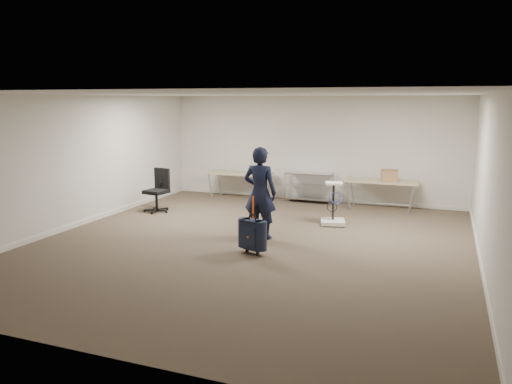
% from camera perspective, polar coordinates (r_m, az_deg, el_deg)
% --- Properties ---
extents(ground, '(9.00, 9.00, 0.00)m').
position_cam_1_polar(ground, '(9.53, -0.49, -5.94)').
color(ground, '#3F3126').
rests_on(ground, ground).
extents(room_shell, '(8.00, 9.00, 9.00)m').
position_cam_1_polar(room_shell, '(10.77, 2.19, -3.73)').
color(room_shell, beige).
rests_on(room_shell, ground).
extents(folding_table_left, '(1.80, 0.75, 0.73)m').
position_cam_1_polar(folding_table_left, '(13.67, -1.89, 2.02)').
color(folding_table_left, tan).
rests_on(folding_table_left, ground).
extents(folding_table_right, '(1.80, 0.75, 0.73)m').
position_cam_1_polar(folding_table_right, '(12.71, 14.12, 1.05)').
color(folding_table_right, tan).
rests_on(folding_table_right, ground).
extents(wire_shelf, '(1.22, 0.47, 0.80)m').
position_cam_1_polar(wire_shelf, '(13.34, 6.08, 0.72)').
color(wire_shelf, silver).
rests_on(wire_shelf, ground).
extents(person, '(0.66, 0.43, 1.81)m').
position_cam_1_polar(person, '(9.74, 0.46, -0.09)').
color(person, black).
rests_on(person, ground).
extents(suitcase, '(0.43, 0.33, 1.04)m').
position_cam_1_polar(suitcase, '(8.84, -0.41, -4.88)').
color(suitcase, black).
rests_on(suitcase, ground).
extents(office_chair, '(0.63, 0.63, 1.05)m').
position_cam_1_polar(office_chair, '(12.41, -11.17, -0.74)').
color(office_chair, black).
rests_on(office_chair, ground).
extents(equipment_cart, '(0.62, 0.62, 0.94)m').
position_cam_1_polar(equipment_cart, '(11.03, 8.80, -2.46)').
color(equipment_cart, beige).
rests_on(equipment_cart, ground).
extents(cardboard_box, '(0.43, 0.36, 0.29)m').
position_cam_1_polar(cardboard_box, '(12.62, 15.02, 1.85)').
color(cardboard_box, '#916743').
rests_on(cardboard_box, folding_table_right).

